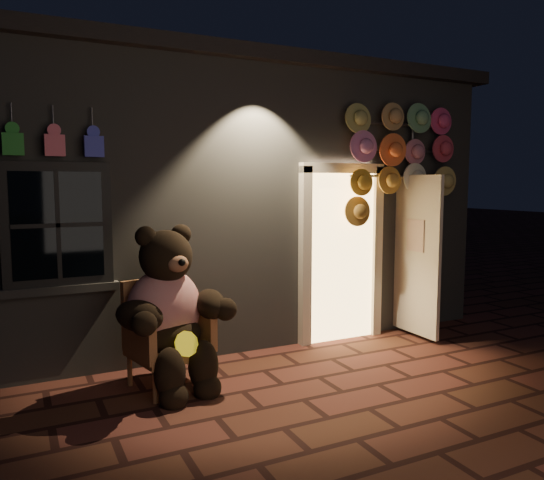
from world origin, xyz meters
TOP-DOWN VIEW (x-y plane):
  - ground at (0.00, 0.00)m, footprint 60.00×60.00m
  - shop_building at (0.00, 3.99)m, footprint 7.30×5.95m
  - wicker_armchair at (-1.02, 0.92)m, footprint 0.82×0.77m
  - teddy_bear at (-1.00, 0.79)m, footprint 1.14×1.00m
  - hat_rack at (2.10, 1.28)m, footprint 1.65×0.22m

SIDE VIEW (x-z plane):
  - ground at x=0.00m, z-range 0.00..0.00m
  - wicker_armchair at x=-1.02m, z-range 0.00..1.02m
  - teddy_bear at x=-1.00m, z-range -0.06..1.55m
  - shop_building at x=0.00m, z-range -0.02..3.49m
  - hat_rack at x=2.10m, z-range 0.82..3.74m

